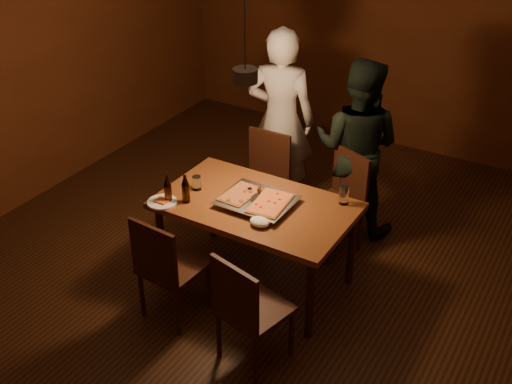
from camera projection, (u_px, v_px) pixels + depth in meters
The scene contains 19 objects.
room_shell at pixel (246, 121), 4.70m from camera, with size 6.00×6.00×6.00m.
dining_table at pixel (256, 211), 4.99m from camera, with size 1.50×0.90×0.75m.
chair_far_left at pixel (264, 171), 5.83m from camera, with size 0.43×0.43×0.49m.
chair_far_right at pixel (341, 192), 5.51m from camera, with size 0.56×0.56×0.49m.
chair_near_left at pixel (165, 261), 4.66m from camera, with size 0.45×0.45×0.49m.
chair_near_right at pixel (246, 303), 4.26m from camera, with size 0.51×0.51×0.49m.
pizza_tray at pixel (257, 202), 4.92m from camera, with size 0.55×0.45×0.05m, color silver.
pizza_meat at pixel (240, 194), 4.96m from camera, with size 0.21×0.34×0.02m, color maroon.
pizza_cheese at pixel (270, 203), 4.84m from camera, with size 0.25×0.39×0.02m, color gold.
spatula at pixel (257, 197), 4.90m from camera, with size 0.09×0.24×0.04m, color silver, non-canonical shape.
beer_bottle_a at pixel (168, 189), 4.91m from camera, with size 0.06×0.06×0.23m.
beer_bottle_b at pixel (186, 189), 4.91m from camera, with size 0.06×0.06×0.23m.
water_glass_left at pixel (197, 183), 5.10m from camera, with size 0.07×0.07×0.12m, color silver.
water_glass_right at pixel (344, 195), 4.91m from camera, with size 0.07×0.07×0.15m, color silver.
plate_slice at pixel (162, 202), 4.95m from camera, with size 0.23×0.23×0.03m.
napkin at pixel (260, 222), 4.66m from camera, with size 0.15×0.12×0.06m, color white.
diner_white at pixel (281, 120), 5.97m from camera, with size 0.64×0.42×1.76m, color silver.
diner_dark at pixel (357, 147), 5.65m from camera, with size 0.79×0.61×1.62m, color black.
pendant_lamp at pixel (245, 74), 4.52m from camera, with size 0.18×0.18×1.10m.
Camera 1 is at (2.27, -3.66, 3.34)m, focal length 45.00 mm.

